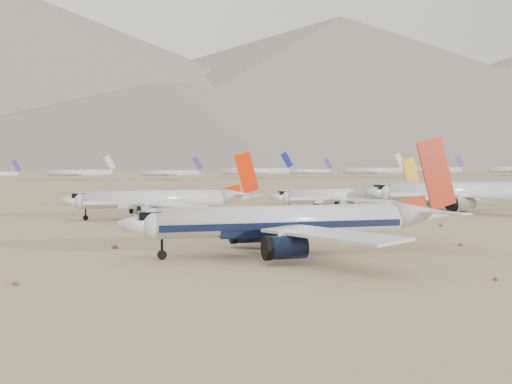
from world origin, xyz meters
TOP-DOWN VIEW (x-y plane):
  - ground at (0.00, 0.00)m, footprint 7000.00×7000.00m
  - main_airliner at (-4.86, 0.23)m, footprint 50.82×49.64m
  - row2_navy_widebody at (64.42, 66.66)m, footprint 51.88×50.73m
  - row2_gold_tail at (34.68, 72.64)m, footprint 40.47×39.58m
  - row2_orange_tail at (-15.23, 65.64)m, footprint 44.24×43.28m
  - distant_storage_row at (11.38, 331.62)m, footprint 588.85×56.75m
  - mountain_range at (70.18, 1648.01)m, footprint 7354.00×3024.00m
  - foothills at (526.68, 1100.00)m, footprint 4637.50×1395.00m
  - desert_scrub at (-3.92, -26.77)m, footprint 261.14×128.79m

SIDE VIEW (x-z plane):
  - ground at x=0.00m, z-range 0.00..0.00m
  - desert_scrub at x=-3.92m, z-range -0.02..0.61m
  - row2_gold_tail at x=34.68m, z-range -3.18..11.23m
  - row2_orange_tail at x=-15.23m, z-range -3.46..12.32m
  - distant_storage_row at x=11.38m, z-range -2.95..11.83m
  - main_airliner at x=-4.86m, z-range -4.04..13.90m
  - row2_navy_widebody at x=64.42m, z-range -4.08..14.38m
  - foothills at x=526.68m, z-range -10.35..144.65m
  - mountain_range at x=70.18m, z-range -44.68..425.32m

